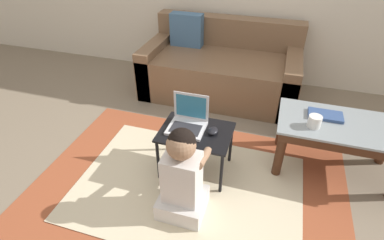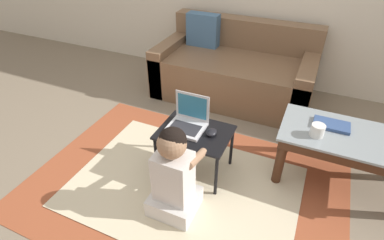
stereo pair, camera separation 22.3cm
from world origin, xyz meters
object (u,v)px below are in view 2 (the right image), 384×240
at_px(couch, 234,70).
at_px(laptop, 188,122).
at_px(cup_on_table, 317,130).
at_px(person_seated, 174,175).
at_px(coffee_table, 347,143).
at_px(book_on_table, 332,125).
at_px(computer_mouse, 212,132).
at_px(laptop_desk, 195,137).

xyz_separation_m(couch, laptop, (0.03, -1.29, 0.14)).
bearing_deg(cup_on_table, person_seated, -140.87).
distance_m(couch, coffee_table, 1.51).
distance_m(coffee_table, book_on_table, 0.17).
xyz_separation_m(couch, computer_mouse, (0.23, -1.31, 0.12)).
height_order(couch, laptop, couch).
distance_m(person_seated, book_on_table, 1.20).
bearing_deg(laptop_desk, book_on_table, 23.70).
bearing_deg(computer_mouse, laptop, 175.92).
bearing_deg(cup_on_table, computer_mouse, -162.54).
height_order(couch, book_on_table, couch).
bearing_deg(laptop, coffee_table, 15.46).
relative_size(laptop, cup_on_table, 2.87).
bearing_deg(laptop, book_on_table, 20.45).
relative_size(couch, person_seated, 2.38).
distance_m(coffee_table, computer_mouse, 0.97).
bearing_deg(book_on_table, laptop_desk, -156.30).
relative_size(coffee_table, book_on_table, 3.71).
relative_size(coffee_table, laptop, 3.42).
distance_m(laptop, book_on_table, 1.05).
xyz_separation_m(laptop, cup_on_table, (0.90, 0.20, 0.06)).
bearing_deg(book_on_table, cup_on_table, -118.89).
xyz_separation_m(laptop_desk, laptop, (-0.07, 0.03, 0.09)).
relative_size(laptop, book_on_table, 1.08).
relative_size(person_seated, book_on_table, 2.77).
bearing_deg(person_seated, couch, 94.40).
bearing_deg(computer_mouse, couch, 99.96).
relative_size(coffee_table, person_seated, 1.34).
relative_size(computer_mouse, cup_on_table, 1.02).
bearing_deg(laptop_desk, computer_mouse, 8.22).
relative_size(laptop, person_seated, 0.39).
bearing_deg(person_seated, laptop, 103.25).
xyz_separation_m(laptop, person_seated, (0.10, -0.44, -0.11)).
xyz_separation_m(coffee_table, cup_on_table, (-0.22, -0.10, 0.12)).
relative_size(couch, coffee_table, 1.78).
height_order(laptop_desk, person_seated, person_seated).
relative_size(cup_on_table, book_on_table, 0.38).
height_order(coffee_table, cup_on_table, cup_on_table).
xyz_separation_m(coffee_table, person_seated, (-1.01, -0.75, -0.05)).
distance_m(coffee_table, laptop_desk, 1.09).
bearing_deg(laptop, laptop_desk, -23.58).
height_order(laptop_desk, laptop, laptop).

